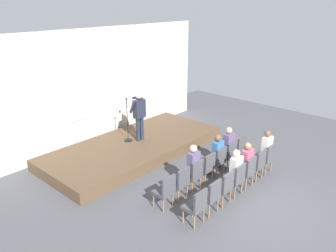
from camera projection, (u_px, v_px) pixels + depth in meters
The scene contains 25 objects.
ground_plane at pixel (255, 203), 8.91m from camera, with size 16.60×16.60×0.00m, color #4C4C51.
rear_partition at pixel (102, 86), 12.22m from camera, with size 9.81×0.14×4.14m.
stage_platform at pixel (134, 147), 11.78m from camera, with size 6.36×2.83×0.38m, color brown.
speaker at pixel (139, 113), 11.59m from camera, with size 0.52×0.69×1.70m.
mic_stand at pixel (128, 132), 11.73m from camera, with size 0.28×0.28×1.56m.
chair_r0_c0 at pixel (165, 190), 8.52m from camera, with size 0.46×0.44×0.94m.
chair_r0_c1 at pixel (180, 181), 8.92m from camera, with size 0.46×0.44×0.94m.
chair_r0_c2 at pixel (194, 173), 9.32m from camera, with size 0.46×0.44×0.94m.
audience_r0_c2 at pixel (192, 165), 9.29m from camera, with size 0.36×0.39×1.37m.
chair_r0_c3 at pixel (207, 166), 9.72m from camera, with size 0.46×0.44×0.94m.
chair_r0_c4 at pixel (218, 159), 10.12m from camera, with size 0.46×0.44×0.94m.
audience_r0_c4 at pixel (216, 153), 10.10m from camera, with size 0.36×0.39×1.32m.
chair_r0_c5 at pixel (229, 153), 10.52m from camera, with size 0.46×0.44×0.94m.
audience_r0_c5 at pixel (227, 146), 10.49m from camera, with size 0.36×0.39×1.39m.
chair_r0_c6 at pixel (239, 148), 10.92m from camera, with size 0.46×0.44×0.94m.
chair_r1_c0 at pixel (196, 205), 7.89m from camera, with size 0.46×0.44×0.94m.
chair_r1_c1 at pixel (211, 195), 8.30m from camera, with size 0.46×0.44×0.94m.
chair_r1_c2 at pixel (224, 186), 8.70m from camera, with size 0.46×0.44×0.94m.
chair_r1_c3 at pixel (236, 178), 9.10m from camera, with size 0.46×0.44×0.94m.
audience_r1_c3 at pixel (234, 170), 9.08m from camera, with size 0.36×0.39×1.34m.
chair_r1_c4 at pixel (247, 170), 9.50m from camera, with size 0.46×0.44×0.94m.
audience_r1_c4 at pixel (245, 162), 9.47m from camera, with size 0.36×0.39×1.36m.
chair_r1_c5 at pixel (257, 163), 9.90m from camera, with size 0.46×0.44×0.94m.
chair_r1_c6 at pixel (267, 157), 10.30m from camera, with size 0.46×0.44×0.94m.
audience_r1_c6 at pixel (265, 149), 10.27m from camera, with size 0.36×0.39×1.38m.
Camera 1 is at (-7.17, -3.44, 5.04)m, focal length 36.20 mm.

